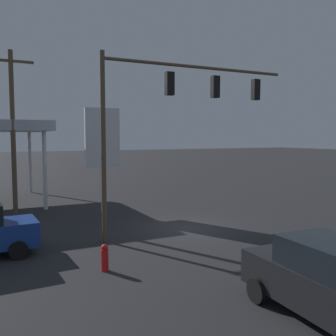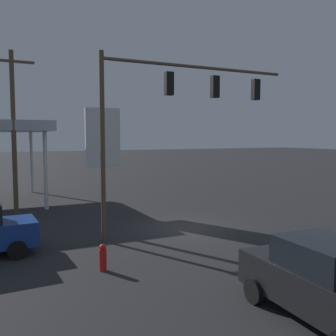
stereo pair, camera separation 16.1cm
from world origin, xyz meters
name	(u,v)px [view 2 (the right image)]	position (x,y,z in m)	size (l,w,h in m)	color
ground_plane	(186,227)	(0.00, 0.00, 0.00)	(200.00, 200.00, 0.00)	#262628
traffic_signal_assembly	(175,103)	(0.92, 0.64, 5.82)	(9.18, 0.43, 7.74)	brown
utility_pole	(14,128)	(7.08, -7.09, 4.80)	(2.40, 0.26, 9.05)	brown
price_sign	(103,142)	(2.49, -5.39, 4.04)	(2.00, 0.27, 5.95)	silver
sedan_waiting	(325,282)	(1.49, 9.44, 0.95)	(2.21, 4.47, 1.93)	black
fire_hydrant	(103,257)	(5.23, 3.93, 0.44)	(0.24, 0.24, 0.88)	red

